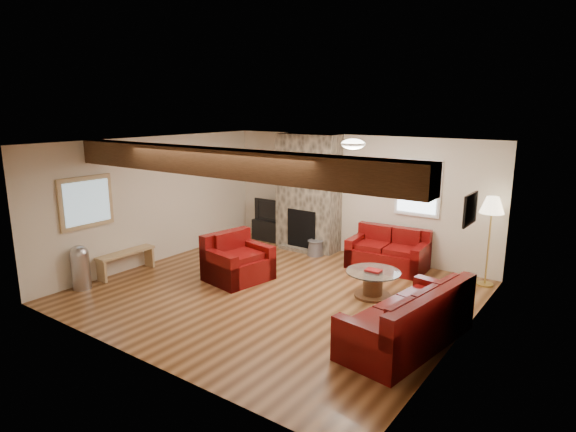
# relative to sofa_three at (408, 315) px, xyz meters

# --- Properties ---
(room) EXTENTS (8.00, 8.00, 8.00)m
(room) POSITION_rel_sofa_three_xyz_m (-2.48, 0.43, 0.85)
(room) COLOR #573117
(room) RESTS_ON ground
(floor) EXTENTS (6.00, 6.00, 0.00)m
(floor) POSITION_rel_sofa_three_xyz_m (-2.48, 0.43, -0.40)
(floor) COLOR #573117
(floor) RESTS_ON ground
(oak_beam) EXTENTS (6.00, 0.36, 0.38)m
(oak_beam) POSITION_rel_sofa_three_xyz_m (-2.48, -0.82, 1.91)
(oak_beam) COLOR #34200F
(oak_beam) RESTS_ON room
(chimney_breast) EXTENTS (1.40, 0.67, 2.50)m
(chimney_breast) POSITION_rel_sofa_three_xyz_m (-3.48, 2.92, 0.82)
(chimney_breast) COLOR #3C362E
(chimney_breast) RESTS_ON floor
(back_window) EXTENTS (0.90, 0.08, 1.10)m
(back_window) POSITION_rel_sofa_three_xyz_m (-1.13, 3.14, 1.15)
(back_window) COLOR white
(back_window) RESTS_ON room
(hatch_window) EXTENTS (0.08, 1.00, 0.90)m
(hatch_window) POSITION_rel_sofa_three_xyz_m (-5.44, -1.07, 1.05)
(hatch_window) COLOR tan
(hatch_window) RESTS_ON room
(ceiling_dome) EXTENTS (0.40, 0.40, 0.18)m
(ceiling_dome) POSITION_rel_sofa_three_xyz_m (-1.58, 1.33, 2.04)
(ceiling_dome) COLOR beige
(ceiling_dome) RESTS_ON room
(artwork_back) EXTENTS (0.42, 0.06, 0.52)m
(artwork_back) POSITION_rel_sofa_three_xyz_m (-2.33, 3.14, 1.30)
(artwork_back) COLOR black
(artwork_back) RESTS_ON room
(artwork_right) EXTENTS (0.06, 0.55, 0.42)m
(artwork_right) POSITION_rel_sofa_three_xyz_m (0.48, 0.73, 1.35)
(artwork_right) COLOR black
(artwork_right) RESTS_ON room
(sofa_three) EXTENTS (1.19, 2.20, 0.81)m
(sofa_three) POSITION_rel_sofa_three_xyz_m (0.00, 0.00, 0.00)
(sofa_three) COLOR #4D0B05
(sofa_three) RESTS_ON floor
(loveseat) EXTENTS (1.51, 0.94, 0.77)m
(loveseat) POSITION_rel_sofa_three_xyz_m (-1.47, 2.66, -0.02)
(loveseat) COLOR #4D0B05
(loveseat) RESTS_ON floor
(armchair_red) EXTENTS (1.07, 1.18, 0.84)m
(armchair_red) POSITION_rel_sofa_three_xyz_m (-3.40, 0.52, 0.01)
(armchair_red) COLOR #4D0B05
(armchair_red) RESTS_ON floor
(coffee_table) EXTENTS (0.90, 0.90, 0.47)m
(coffee_table) POSITION_rel_sofa_three_xyz_m (-1.07, 1.21, -0.18)
(coffee_table) COLOR #432715
(coffee_table) RESTS_ON floor
(tv_cabinet) EXTENTS (0.95, 0.38, 0.48)m
(tv_cabinet) POSITION_rel_sofa_three_xyz_m (-4.48, 2.96, -0.17)
(tv_cabinet) COLOR black
(tv_cabinet) RESTS_ON floor
(television) EXTENTS (0.88, 0.12, 0.51)m
(television) POSITION_rel_sofa_three_xyz_m (-4.48, 2.96, 0.33)
(television) COLOR black
(television) RESTS_ON tv_cabinet
(floor_lamp) EXTENTS (0.40, 0.40, 1.58)m
(floor_lamp) POSITION_rel_sofa_three_xyz_m (0.30, 2.83, 0.94)
(floor_lamp) COLOR tan
(floor_lamp) RESTS_ON floor
(pine_bench) EXTENTS (0.27, 1.14, 0.43)m
(pine_bench) POSITION_rel_sofa_three_xyz_m (-5.31, -0.46, -0.19)
(pine_bench) COLOR tan
(pine_bench) RESTS_ON floor
(pedal_bin) EXTENTS (0.37, 0.37, 0.77)m
(pedal_bin) POSITION_rel_sofa_three_xyz_m (-5.30, -1.38, -0.02)
(pedal_bin) COLOR #A4A5A9
(pedal_bin) RESTS_ON floor
(coal_bucket) EXTENTS (0.35, 0.35, 0.33)m
(coal_bucket) POSITION_rel_sofa_three_xyz_m (-3.06, 2.58, -0.24)
(coal_bucket) COLOR gray
(coal_bucket) RESTS_ON floor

